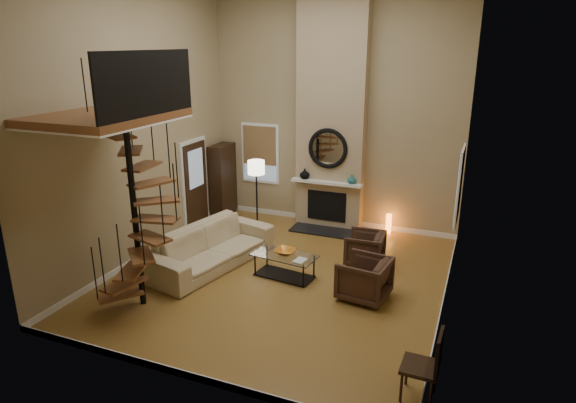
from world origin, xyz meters
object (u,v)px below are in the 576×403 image
at_px(hutch, 223,179).
at_px(armchair_far, 368,280).
at_px(coffee_table, 284,263).
at_px(accent_lamp, 389,224).
at_px(armchair_near, 368,249).
at_px(sofa, 211,246).
at_px(floor_lamp, 256,173).
at_px(side_chair, 428,363).

relative_size(hutch, armchair_far, 2.13).
distance_m(coffee_table, accent_lamp, 3.29).
relative_size(armchair_near, accent_lamp, 1.64).
distance_m(sofa, accent_lamp, 4.24).
relative_size(armchair_far, accent_lamp, 1.84).
bearing_deg(armchair_far, coffee_table, -90.58).
distance_m(floor_lamp, accent_lamp, 3.29).
height_order(hutch, armchair_near, hutch).
distance_m(armchair_near, floor_lamp, 3.20).
bearing_deg(armchair_near, sofa, -71.13).
bearing_deg(coffee_table, floor_lamp, 127.19).
relative_size(accent_lamp, side_chair, 0.47).
relative_size(coffee_table, side_chair, 1.31).
height_order(sofa, coffee_table, sofa).
relative_size(hutch, sofa, 0.64).
xyz_separation_m(armchair_near, accent_lamp, (0.04, 1.88, -0.10)).
distance_m(hutch, accent_lamp, 4.30).
bearing_deg(armchair_near, hutch, -114.09).
bearing_deg(armchair_near, armchair_far, 10.73).
height_order(sofa, floor_lamp, floor_lamp).
xyz_separation_m(coffee_table, side_chair, (2.94, -2.49, 0.24)).
bearing_deg(coffee_table, armchair_near, 38.86).
distance_m(coffee_table, side_chair, 3.86).
bearing_deg(floor_lamp, armchair_near, -17.50).
bearing_deg(armchair_far, side_chair, 36.44).
bearing_deg(coffee_table, side_chair, -40.28).
height_order(hutch, sofa, hutch).
bearing_deg(accent_lamp, side_chair, -74.30).
xyz_separation_m(sofa, armchair_far, (3.23, -0.18, -0.04)).
height_order(coffee_table, accent_lamp, accent_lamp).
height_order(armchair_near, armchair_far, armchair_far).
height_order(armchair_far, floor_lamp, floor_lamp).
bearing_deg(hutch, side_chair, -42.25).
distance_m(armchair_far, accent_lamp, 3.22).
bearing_deg(coffee_table, hutch, 135.83).
height_order(sofa, accent_lamp, sofa).
bearing_deg(armchair_near, accent_lamp, 176.22).
bearing_deg(side_chair, armchair_near, 113.76).
bearing_deg(accent_lamp, hutch, -177.00).
xyz_separation_m(floor_lamp, side_chair, (4.46, -4.50, -0.89)).
distance_m(sofa, side_chair, 5.12).
bearing_deg(hutch, armchair_near, -21.58).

